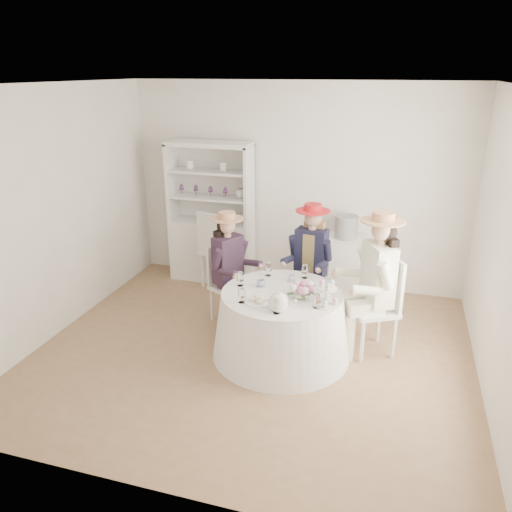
# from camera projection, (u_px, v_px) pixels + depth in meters

# --- Properties ---
(ground) EXTENTS (4.50, 4.50, 0.00)m
(ground) POSITION_uv_depth(u_px,v_px,m) (253.00, 351.00, 5.32)
(ground) COLOR #846142
(ground) RESTS_ON ground
(ceiling) EXTENTS (4.50, 4.50, 0.00)m
(ceiling) POSITION_uv_depth(u_px,v_px,m) (253.00, 84.00, 4.37)
(ceiling) COLOR white
(ceiling) RESTS_ON wall_back
(wall_back) EXTENTS (4.50, 0.00, 4.50)m
(wall_back) POSITION_uv_depth(u_px,v_px,m) (296.00, 187.00, 6.64)
(wall_back) COLOR silver
(wall_back) RESTS_ON ground
(wall_front) EXTENTS (4.50, 0.00, 4.50)m
(wall_front) POSITION_uv_depth(u_px,v_px,m) (159.00, 326.00, 3.05)
(wall_front) COLOR silver
(wall_front) RESTS_ON ground
(wall_left) EXTENTS (0.00, 4.50, 4.50)m
(wall_left) POSITION_uv_depth(u_px,v_px,m) (56.00, 213.00, 5.44)
(wall_left) COLOR silver
(wall_left) RESTS_ON ground
(wall_right) EXTENTS (0.00, 4.50, 4.50)m
(wall_right) POSITION_uv_depth(u_px,v_px,m) (505.00, 253.00, 4.25)
(wall_right) COLOR silver
(wall_right) RESTS_ON ground
(tea_table) EXTENTS (1.43, 1.43, 0.71)m
(tea_table) POSITION_uv_depth(u_px,v_px,m) (281.00, 324.00, 5.15)
(tea_table) COLOR white
(tea_table) RESTS_ON ground
(hutch) EXTENTS (1.28, 0.79, 1.93)m
(hutch) POSITION_uv_depth(u_px,v_px,m) (212.00, 232.00, 6.97)
(hutch) COLOR silver
(hutch) RESTS_ON ground
(side_table) EXTENTS (0.57, 0.57, 0.78)m
(side_table) POSITION_uv_depth(u_px,v_px,m) (344.00, 266.00, 6.57)
(side_table) COLOR silver
(side_table) RESTS_ON ground
(hatbox) EXTENTS (0.36, 0.36, 0.29)m
(hatbox) POSITION_uv_depth(u_px,v_px,m) (346.00, 227.00, 6.38)
(hatbox) COLOR black
(hatbox) RESTS_ON side_table
(guest_left) EXTENTS (0.57, 0.51, 1.34)m
(guest_left) POSITION_uv_depth(u_px,v_px,m) (229.00, 262.00, 5.72)
(guest_left) COLOR silver
(guest_left) RESTS_ON ground
(guest_mid) EXTENTS (0.52, 0.55, 1.40)m
(guest_mid) POSITION_uv_depth(u_px,v_px,m) (310.00, 255.00, 5.81)
(guest_mid) COLOR silver
(guest_mid) RESTS_ON ground
(guest_right) EXTENTS (0.65, 0.60, 1.53)m
(guest_right) POSITION_uv_depth(u_px,v_px,m) (375.00, 277.00, 5.02)
(guest_right) COLOR silver
(guest_right) RESTS_ON ground
(spare_chair) EXTENTS (0.55, 0.55, 1.08)m
(spare_chair) POSITION_uv_depth(u_px,v_px,m) (217.00, 247.00, 6.68)
(spare_chair) COLOR silver
(spare_chair) RESTS_ON ground
(teacup_a) EXTENTS (0.09, 0.09, 0.07)m
(teacup_a) POSITION_uv_depth(u_px,v_px,m) (261.00, 284.00, 5.15)
(teacup_a) COLOR white
(teacup_a) RESTS_ON tea_table
(teacup_b) EXTENTS (0.09, 0.09, 0.07)m
(teacup_b) POSITION_uv_depth(u_px,v_px,m) (291.00, 279.00, 5.28)
(teacup_b) COLOR white
(teacup_b) RESTS_ON tea_table
(teacup_c) EXTENTS (0.11, 0.11, 0.07)m
(teacup_c) POSITION_uv_depth(u_px,v_px,m) (312.00, 290.00, 5.00)
(teacup_c) COLOR white
(teacup_c) RESTS_ON tea_table
(flower_bowl) EXTENTS (0.22, 0.22, 0.05)m
(flower_bowl) POSITION_uv_depth(u_px,v_px,m) (302.00, 295.00, 4.91)
(flower_bowl) COLOR white
(flower_bowl) RESTS_ON tea_table
(flower_arrangement) EXTENTS (0.21, 0.21, 0.08)m
(flower_arrangement) POSITION_uv_depth(u_px,v_px,m) (302.00, 288.00, 4.90)
(flower_arrangement) COLOR #CF6797
(flower_arrangement) RESTS_ON tea_table
(table_teapot) EXTENTS (0.27, 0.19, 0.20)m
(table_teapot) POSITION_uv_depth(u_px,v_px,m) (279.00, 302.00, 4.62)
(table_teapot) COLOR white
(table_teapot) RESTS_ON tea_table
(sandwich_plate) EXTENTS (0.27, 0.27, 0.06)m
(sandwich_plate) POSITION_uv_depth(u_px,v_px,m) (258.00, 301.00, 4.82)
(sandwich_plate) COLOR white
(sandwich_plate) RESTS_ON tea_table
(cupcake_stand) EXTENTS (0.26, 0.26, 0.24)m
(cupcake_stand) POSITION_uv_depth(u_px,v_px,m) (327.00, 296.00, 4.74)
(cupcake_stand) COLOR white
(cupcake_stand) RESTS_ON tea_table
(stemware_set) EXTENTS (0.97, 0.97, 0.15)m
(stemware_set) POSITION_uv_depth(u_px,v_px,m) (282.00, 286.00, 5.00)
(stemware_set) COLOR white
(stemware_set) RESTS_ON tea_table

